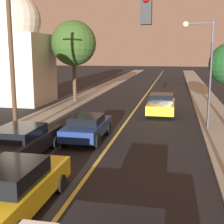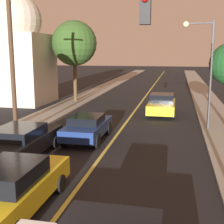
{
  "view_description": "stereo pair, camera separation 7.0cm",
  "coord_description": "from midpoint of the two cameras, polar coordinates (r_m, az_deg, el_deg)",
  "views": [
    {
      "loc": [
        3.19,
        -3.57,
        4.67
      ],
      "look_at": [
        0.0,
        11.93,
        1.6
      ],
      "focal_mm": 50.0,
      "sensor_mm": 36.0,
      "label": 1
    },
    {
      "loc": [
        3.26,
        -3.56,
        4.67
      ],
      "look_at": [
        0.0,
        11.93,
        1.6
      ],
      "focal_mm": 50.0,
      "sensor_mm": 36.0,
      "label": 2
    }
  ],
  "objects": [
    {
      "name": "car_near_lane_second",
      "position": [
        16.64,
        -4.65,
        -2.69
      ],
      "size": [
        1.91,
        4.23,
        1.38
      ],
      "color": "navy",
      "rests_on": "ground"
    },
    {
      "name": "car_far_oncoming",
      "position": [
        23.69,
        8.89,
        1.39
      ],
      "size": [
        2.06,
        4.34,
        1.56
      ],
      "rotation": [
        0.0,
        0.0,
        3.14
      ],
      "color": "gold",
      "rests_on": "ground"
    },
    {
      "name": "sidewalk_left",
      "position": [
        40.9,
        -1.56,
        4.49
      ],
      "size": [
        2.5,
        80.0,
        0.12
      ],
      "color": "gray",
      "rests_on": "ground"
    },
    {
      "name": "domed_building_left",
      "position": [
        29.9,
        -16.91,
        10.26
      ],
      "size": [
        5.26,
        5.26,
        9.64
      ],
      "color": "#BCB29E",
      "rests_on": "ground"
    },
    {
      "name": "streetlamp_right",
      "position": [
        19.13,
        16.27,
        9.22
      ],
      "size": [
        1.79,
        0.36,
        6.3
      ],
      "color": "#47474C",
      "rests_on": "ground"
    },
    {
      "name": "utility_pole_left",
      "position": [
        17.58,
        -17.98,
        9.09
      ],
      "size": [
        1.6,
        0.24,
        7.94
      ],
      "color": "#422D1E",
      "rests_on": "ground"
    },
    {
      "name": "car_near_lane_front",
      "position": [
        9.8,
        -17.76,
        -13.04
      ],
      "size": [
        1.93,
        4.75,
        1.52
      ],
      "color": "gold",
      "rests_on": "ground"
    },
    {
      "name": "traffic_signal_mast",
      "position": [
        9.46,
        16.45,
        10.33
      ],
      "size": [
        5.43,
        0.42,
        6.63
      ],
      "color": "#47474C",
      "rests_on": "ground"
    },
    {
      "name": "tree_left_near",
      "position": [
        29.29,
        -7.09,
        12.33
      ],
      "size": [
        4.09,
        4.09,
        7.36
      ],
      "color": "#4C3823",
      "rests_on": "ground"
    },
    {
      "name": "car_outer_lane_second",
      "position": [
        14.47,
        -16.44,
        -5.21
      ],
      "size": [
        2.11,
        5.02,
        1.45
      ],
      "color": "black",
      "rests_on": "ground"
    },
    {
      "name": "road_surface",
      "position": [
        39.97,
        6.93,
        4.19
      ],
      "size": [
        9.59,
        80.0,
        0.01
      ],
      "color": "black",
      "rests_on": "ground"
    },
    {
      "name": "sidewalk_right",
      "position": [
        39.93,
        15.63,
        3.93
      ],
      "size": [
        2.5,
        80.0,
        0.12
      ],
      "color": "gray",
      "rests_on": "ground"
    }
  ]
}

